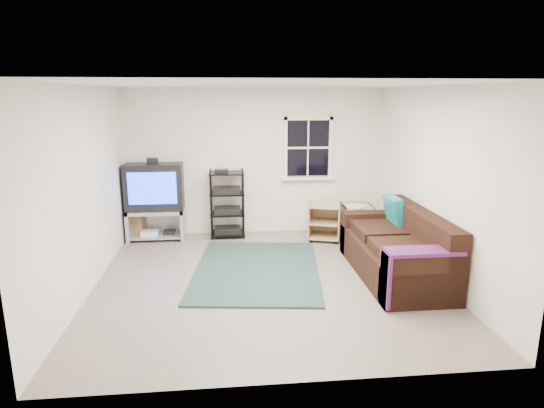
{
  "coord_description": "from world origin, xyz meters",
  "views": [
    {
      "loc": [
        -0.52,
        -5.79,
        2.48
      ],
      "look_at": [
        0.11,
        0.4,
        0.98
      ],
      "focal_mm": 30.0,
      "sensor_mm": 36.0,
      "label": 1
    }
  ],
  "objects": [
    {
      "name": "room",
      "position": [
        0.95,
        2.27,
        1.48
      ],
      "size": [
        4.6,
        4.62,
        4.6
      ],
      "color": "slate",
      "rests_on": "ground"
    },
    {
      "name": "tv_unit",
      "position": [
        -1.76,
        2.03,
        0.79
      ],
      "size": [
        0.98,
        0.49,
        1.44
      ],
      "color": "#9B9BA3",
      "rests_on": "ground"
    },
    {
      "name": "paper_bag",
      "position": [
        -2.14,
        2.14,
        0.22
      ],
      "size": [
        0.35,
        0.27,
        0.44
      ],
      "primitive_type": "cube",
      "rotation": [
        0.0,
        0.0,
        -0.25
      ],
      "color": "olive",
      "rests_on": "ground"
    },
    {
      "name": "shag_rug",
      "position": [
        -0.11,
        0.36,
        0.01
      ],
      "size": [
        2.04,
        2.61,
        0.03
      ],
      "primitive_type": "cube",
      "rotation": [
        0.0,
        0.0,
        -0.12
      ],
      "color": "#302115",
      "rests_on": "ground"
    },
    {
      "name": "side_table_left",
      "position": [
        1.18,
        1.75,
        0.34
      ],
      "size": [
        0.67,
        0.67,
        0.63
      ],
      "rotation": [
        0.0,
        0.0,
        -0.3
      ],
      "color": "tan",
      "rests_on": "ground"
    },
    {
      "name": "sofa",
      "position": [
        1.83,
        -0.0,
        0.36
      ],
      "size": [
        0.98,
        2.21,
        1.01
      ],
      "color": "black",
      "rests_on": "ground"
    },
    {
      "name": "av_rack",
      "position": [
        -0.52,
        2.06,
        0.52
      ],
      "size": [
        0.6,
        0.44,
        1.21
      ],
      "color": "black",
      "rests_on": "ground"
    },
    {
      "name": "side_table_right",
      "position": [
        1.77,
        1.84,
        0.33
      ],
      "size": [
        0.54,
        0.56,
        0.6
      ],
      "rotation": [
        0.0,
        0.0,
        -0.04
      ],
      "color": "tan",
      "rests_on": "ground"
    }
  ]
}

